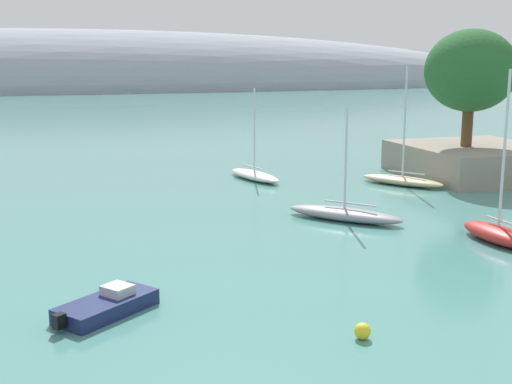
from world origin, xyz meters
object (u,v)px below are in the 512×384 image
at_px(sailboat_red_mid_mooring, 498,233).
at_px(sailboat_white_near_shore, 254,175).
at_px(tree_clump_shore, 471,71).
at_px(mooring_buoy_yellow, 362,331).
at_px(sailboat_sand_outer_mooring, 402,179).
at_px(motorboat_navy_outer, 107,305).
at_px(sailboat_grey_end_of_line, 344,213).

bearing_deg(sailboat_red_mid_mooring, sailboat_white_near_shore, 14.30).
bearing_deg(tree_clump_shore, mooring_buoy_yellow, -130.41).
distance_m(tree_clump_shore, sailboat_sand_outer_mooring, 11.57).
height_order(tree_clump_shore, sailboat_white_near_shore, tree_clump_shore).
relative_size(tree_clump_shore, motorboat_navy_outer, 2.22).
distance_m(tree_clump_shore, motorboat_navy_outer, 41.60).
bearing_deg(tree_clump_shore, sailboat_sand_outer_mooring, -166.24).
relative_size(sailboat_grey_end_of_line, mooring_buoy_yellow, 11.65).
bearing_deg(sailboat_sand_outer_mooring, sailboat_grey_end_of_line, 101.34).
height_order(sailboat_red_mid_mooring, mooring_buoy_yellow, sailboat_red_mid_mooring).
height_order(sailboat_white_near_shore, sailboat_red_mid_mooring, sailboat_red_mid_mooring).
bearing_deg(motorboat_navy_outer, mooring_buoy_yellow, -69.01).
distance_m(sailboat_grey_end_of_line, motorboat_navy_outer, 20.01).
relative_size(motorboat_navy_outer, mooring_buoy_yellow, 7.19).
height_order(sailboat_grey_end_of_line, motorboat_navy_outer, sailboat_grey_end_of_line).
relative_size(sailboat_white_near_shore, sailboat_red_mid_mooring, 0.80).
height_order(sailboat_red_mid_mooring, sailboat_sand_outer_mooring, sailboat_sand_outer_mooring).
xyz_separation_m(sailboat_white_near_shore, sailboat_grey_end_of_line, (1.13, -15.90, 0.03)).
bearing_deg(sailboat_white_near_shore, mooring_buoy_yellow, -25.18).
bearing_deg(sailboat_grey_end_of_line, sailboat_sand_outer_mooring, -87.51).
bearing_deg(tree_clump_shore, sailboat_red_mid_mooring, -120.02).
height_order(sailboat_white_near_shore, sailboat_grey_end_of_line, sailboat_white_near_shore).
height_order(sailboat_sand_outer_mooring, sailboat_grey_end_of_line, sailboat_sand_outer_mooring).
height_order(sailboat_white_near_shore, motorboat_navy_outer, sailboat_white_near_shore).
relative_size(sailboat_sand_outer_mooring, sailboat_grey_end_of_line, 1.33).
relative_size(sailboat_sand_outer_mooring, motorboat_navy_outer, 2.15).
bearing_deg(mooring_buoy_yellow, sailboat_grey_end_of_line, 66.95).
xyz_separation_m(sailboat_white_near_shore, motorboat_navy_outer, (-15.11, -27.58, -0.06)).
bearing_deg(sailboat_red_mid_mooring, mooring_buoy_yellow, 122.85).
xyz_separation_m(motorboat_navy_outer, mooring_buoy_yellow, (8.93, -5.50, -0.05)).
relative_size(sailboat_sand_outer_mooring, mooring_buoy_yellow, 15.47).
distance_m(sailboat_white_near_shore, sailboat_grey_end_of_line, 15.94).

